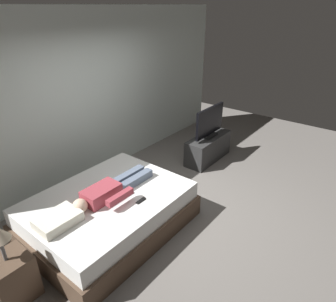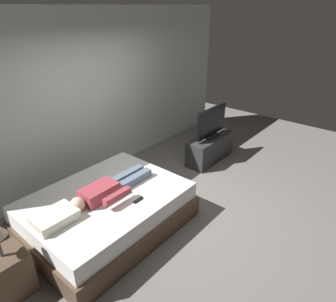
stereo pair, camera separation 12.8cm
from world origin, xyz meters
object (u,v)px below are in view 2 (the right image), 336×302
at_px(bed, 107,211).
at_px(pillow, 55,218).
at_px(tv, 211,123).
at_px(nightstand, 8,274).
at_px(person, 108,189).
at_px(remote, 138,200).
at_px(tv_stand, 210,149).

bearing_deg(bed, pillow, 180.00).
bearing_deg(tv, nightstand, -179.40).
height_order(person, remote, person).
bearing_deg(remote, tv_stand, 10.54).
xyz_separation_m(tv_stand, nightstand, (-3.94, -0.04, 0.01)).
xyz_separation_m(person, nightstand, (-1.38, 0.00, -0.36)).
relative_size(person, tv_stand, 1.15).
bearing_deg(remote, bed, 112.37).
xyz_separation_m(bed, remote, (0.18, -0.44, 0.28)).
relative_size(remote, tv, 0.17).
bearing_deg(tv, tv_stand, 0.00).
distance_m(remote, nightstand, 1.61).
height_order(tv, nightstand, tv).
distance_m(person, tv_stand, 2.59).
bearing_deg(remote, person, 110.47).
relative_size(pillow, remote, 3.20).
xyz_separation_m(pillow, remote, (0.91, -0.44, -0.05)).
distance_m(pillow, nightstand, 0.71).
xyz_separation_m(tv_stand, tv, (-0.00, 0.00, 0.53)).
height_order(remote, tv_stand, remote).
relative_size(person, remote, 8.40).
bearing_deg(pillow, remote, -25.76).
bearing_deg(tv, remote, -169.46).
bearing_deg(pillow, tv_stand, 0.19).
relative_size(tv_stand, tv, 1.25).
relative_size(remote, nightstand, 0.29).
bearing_deg(person, nightstand, 179.90).
relative_size(bed, pillow, 4.36).
bearing_deg(nightstand, tv, 0.60).
xyz_separation_m(pillow, person, (0.76, -0.03, 0.02)).
bearing_deg(pillow, person, -2.47).
bearing_deg(pillow, bed, 0.00).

